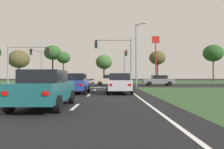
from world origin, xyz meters
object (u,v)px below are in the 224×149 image
traffic_signal_near_right (118,54)px  street_lamp_second (137,51)px  treeline_fifth (104,62)px  treeline_sixth (157,58)px  traffic_signal_far_left (38,60)px  car_silver_second (119,83)px  car_grey_fifth (158,80)px  car_beige_near (110,80)px  fastfood_pole_sign (156,49)px  car_blue_third (76,83)px  traffic_signal_far_right (125,61)px  treeline_fourth (63,58)px  treeline_seventh (213,53)px  pedestrian_at_median (87,77)px  traffic_signal_near_left (24,58)px  treeline_second (19,59)px  treeline_third (53,53)px  car_teal_fourth (45,89)px

traffic_signal_near_right → street_lamp_second: bearing=41.1°
treeline_fifth → treeline_sixth: treeline_sixth is taller
traffic_signal_far_left → car_silver_second: bearing=-57.4°
car_grey_fifth → street_lamp_second: 6.18m
car_beige_near → treeline_fifth: 27.81m
car_silver_second → fastfood_pole_sign: size_ratio=0.40×
car_silver_second → car_blue_third: car_silver_second is taller
traffic_signal_far_right → treeline_sixth: bearing=65.0°
treeline_fourth → treeline_sixth: treeline_sixth is taller
car_blue_third → treeline_seventh: bearing=53.8°
car_beige_near → treeline_fifth: size_ratio=0.62×
car_beige_near → car_silver_second: bearing=-177.1°
traffic_signal_near_right → traffic_signal_far_right: bearing=82.1°
traffic_signal_near_right → pedestrian_at_median: traffic_signal_near_right is taller
pedestrian_at_median → treeline_fifth: size_ratio=0.25×
pedestrian_at_median → car_beige_near: bearing=5.1°
traffic_signal_near_left → street_lamp_second: bearing=9.1°
treeline_fourth → car_silver_second: bearing=-72.5°
traffic_signal_near_right → treeline_second: size_ratio=0.73×
fastfood_pole_sign → car_beige_near: bearing=-117.7°
fastfood_pole_sign → treeline_fourth: (-24.09, 8.66, -1.52)m
traffic_signal_near_left → street_lamp_second: street_lamp_second is taller
car_grey_fifth → treeline_third: (-24.00, 31.51, 7.47)m
car_beige_near → traffic_signal_far_right: traffic_signal_far_right is taller
traffic_signal_far_right → car_grey_fifth: bearing=-53.1°
traffic_signal_far_left → treeline_fifth: 23.88m
car_teal_fourth → fastfood_pole_sign: 46.14m
traffic_signal_near_right → fastfood_pole_sign: fastfood_pole_sign is taller
car_silver_second → treeline_third: bearing=110.6°
car_beige_near → treeline_fifth: bearing=3.6°
street_lamp_second → traffic_signal_near_left: bearing=-170.9°
traffic_signal_far_left → fastfood_pole_sign: bearing=31.9°
car_teal_fourth → treeline_seventh: size_ratio=0.45×
car_beige_near → treeline_fifth: treeline_fifth is taller
street_lamp_second → treeline_seventh: bearing=50.9°
treeline_sixth → traffic_signal_far_left: bearing=-138.2°
traffic_signal_near_left → treeline_seventh: bearing=39.8°
pedestrian_at_median → treeline_seventh: size_ratio=0.18×
car_teal_fourth → traffic_signal_near_right: 18.37m
traffic_signal_near_left → fastfood_pole_sign: fastfood_pole_sign is taller
traffic_signal_far_left → treeline_second: bearing=120.2°
fastfood_pole_sign → treeline_fifth: (-12.68, 6.60, -2.86)m
treeline_third → treeline_fourth: (3.68, -2.54, -1.67)m
traffic_signal_near_right → treeline_fifth: 32.52m
car_grey_fifth → treeline_fifth: 28.70m
pedestrian_at_median → fastfood_pole_sign: 19.25m
car_blue_third → pedestrian_at_median: pedestrian_at_median is taller
treeline_sixth → car_grey_fifth: bearing=-101.7°
traffic_signal_far_right → car_silver_second: bearing=-95.0°
car_beige_near → traffic_signal_near_left: (-10.59, -4.98, 2.84)m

